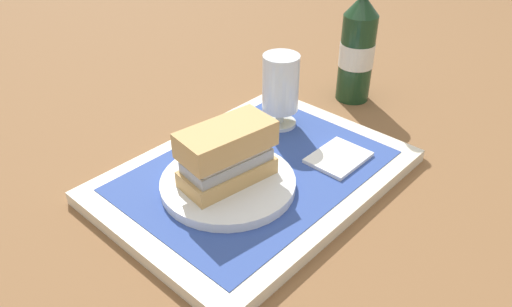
% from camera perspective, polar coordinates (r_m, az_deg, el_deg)
% --- Properties ---
extents(ground_plane, '(3.00, 3.00, 0.00)m').
position_cam_1_polar(ground_plane, '(0.75, 0.00, -3.20)').
color(ground_plane, brown).
extents(tray, '(0.44, 0.32, 0.02)m').
position_cam_1_polar(tray, '(0.74, 0.00, -2.58)').
color(tray, beige).
rests_on(tray, ground_plane).
extents(placemat, '(0.38, 0.27, 0.00)m').
position_cam_1_polar(placemat, '(0.73, 0.00, -1.91)').
color(placemat, '#2D4793').
rests_on(placemat, tray).
extents(plate, '(0.19, 0.19, 0.01)m').
position_cam_1_polar(plate, '(0.70, -3.47, -3.31)').
color(plate, white).
rests_on(plate, placemat).
extents(sandwich, '(0.14, 0.08, 0.08)m').
position_cam_1_polar(sandwich, '(0.67, -3.38, 0.22)').
color(sandwich, tan).
rests_on(sandwich, plate).
extents(beer_glass, '(0.06, 0.06, 0.12)m').
position_cam_1_polar(beer_glass, '(0.81, 2.85, 7.55)').
color(beer_glass, silver).
rests_on(beer_glass, placemat).
extents(napkin_folded, '(0.09, 0.07, 0.01)m').
position_cam_1_polar(napkin_folded, '(0.76, 9.50, -0.47)').
color(napkin_folded, white).
rests_on(napkin_folded, placemat).
extents(beer_bottle, '(0.07, 0.07, 0.27)m').
position_cam_1_polar(beer_bottle, '(0.95, 11.63, 11.91)').
color(beer_bottle, '#19381E').
rests_on(beer_bottle, ground_plane).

